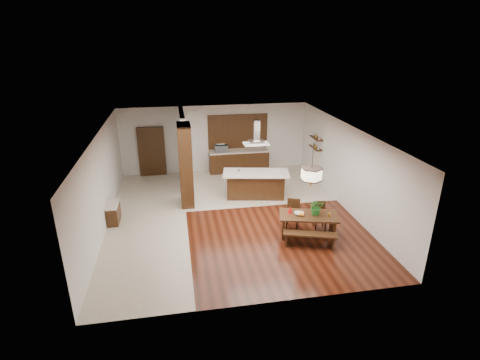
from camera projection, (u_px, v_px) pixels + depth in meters
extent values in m
plane|color=#331309|center=(231.00, 215.00, 12.60)|extent=(9.00, 9.00, 0.00)
cube|color=white|center=(230.00, 131.00, 11.54)|extent=(8.00, 9.00, 0.04)
cube|color=silver|center=(215.00, 139.00, 16.19)|extent=(8.00, 0.04, 2.90)
cube|color=silver|center=(264.00, 248.00, 7.95)|extent=(8.00, 0.04, 2.90)
cube|color=silver|center=(102.00, 183.00, 11.41)|extent=(0.04, 9.00, 2.90)
cube|color=silver|center=(347.00, 168.00, 12.73)|extent=(0.04, 9.00, 2.90)
cube|color=beige|center=(148.00, 222.00, 12.15)|extent=(2.50, 9.00, 0.01)
cube|color=beige|center=(252.00, 185.00, 15.10)|extent=(5.50, 4.00, 0.01)
cube|color=#3C180F|center=(230.00, 131.00, 11.55)|extent=(8.00, 9.00, 0.02)
cube|color=black|center=(186.00, 165.00, 12.94)|extent=(0.45, 1.00, 2.90)
cube|color=silver|center=(183.00, 148.00, 14.87)|extent=(0.18, 2.40, 2.90)
cube|color=black|center=(113.00, 213.00, 12.04)|extent=(0.37, 0.88, 0.63)
cube|color=black|center=(152.00, 152.00, 15.80)|extent=(1.10, 0.20, 2.10)
cube|color=black|center=(239.00, 162.00, 16.45)|extent=(2.60, 0.60, 0.90)
cube|color=silver|center=(239.00, 151.00, 16.28)|extent=(2.60, 0.62, 0.05)
cube|color=olive|center=(238.00, 131.00, 16.21)|extent=(2.60, 0.08, 1.50)
cube|color=black|center=(315.00, 148.00, 15.11)|extent=(0.26, 0.90, 0.04)
cube|color=black|center=(316.00, 138.00, 14.96)|extent=(0.26, 0.90, 0.04)
cube|color=black|center=(308.00, 216.00, 11.08)|extent=(1.85, 1.24, 0.06)
cube|color=black|center=(283.00, 225.00, 11.25)|extent=(0.24, 0.67, 0.65)
cube|color=black|center=(332.00, 227.00, 11.15)|extent=(0.24, 0.67, 0.65)
imported|color=#236A23|center=(317.00, 207.00, 10.99)|extent=(0.52, 0.47, 0.49)
imported|color=beige|center=(299.00, 214.00, 11.06)|extent=(0.33, 0.33, 0.07)
cone|color=red|center=(290.00, 209.00, 11.14)|extent=(0.15, 0.15, 0.23)
cylinder|color=gold|center=(329.00, 215.00, 10.94)|extent=(0.10, 0.10, 0.11)
cube|color=black|center=(255.00, 185.00, 13.86)|extent=(2.19, 1.15, 0.93)
cube|color=silver|center=(256.00, 173.00, 13.63)|extent=(2.54, 1.47, 0.05)
imported|color=white|center=(267.00, 171.00, 13.65)|extent=(0.14, 0.14, 0.11)
imported|color=#B1B5B8|center=(221.00, 148.00, 16.08)|extent=(0.54, 0.37, 0.30)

